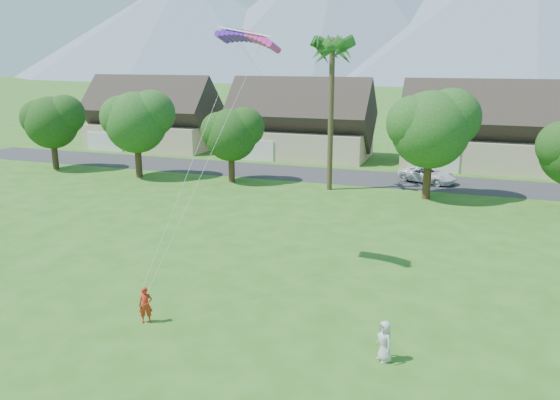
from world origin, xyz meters
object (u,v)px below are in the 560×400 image
at_px(watcher, 385,341).
at_px(parafoil_kite, 249,36).
at_px(kite_flyer, 146,305).
at_px(parked_car, 428,175).

relative_size(watcher, parafoil_kite, 0.47).
bearing_deg(kite_flyer, watcher, -26.63).
relative_size(kite_flyer, watcher, 1.00).
bearing_deg(kite_flyer, parked_car, 45.76).
height_order(parked_car, parafoil_kite, parafoil_kite).
distance_m(parked_car, parafoil_kite, 27.45).
xyz_separation_m(kite_flyer, parked_car, (9.05, 31.41, -0.08)).
distance_m(kite_flyer, parafoil_kite, 13.37).
distance_m(kite_flyer, watcher, 9.92).
xyz_separation_m(watcher, parafoil_kite, (-8.08, 7.10, 11.01)).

